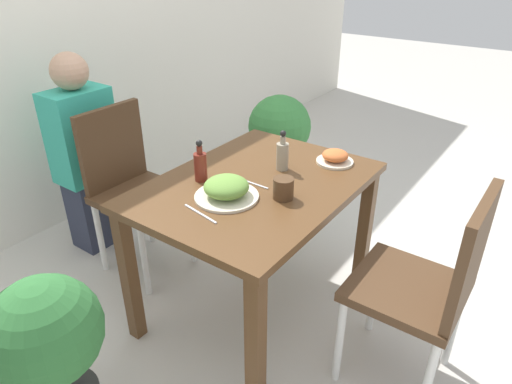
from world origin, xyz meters
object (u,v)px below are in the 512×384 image
(chair_far, at_px, (130,181))
(food_plate, at_px, (226,189))
(condiment_bottle, at_px, (282,155))
(person_figure, at_px, (86,156))
(drink_cup, at_px, (283,188))
(side_plate, at_px, (335,157))
(chair_near, at_px, (430,283))
(potted_plant_left, at_px, (51,350))
(sauce_bottle, at_px, (200,165))
(potted_plant_right, at_px, (279,141))

(chair_far, relative_size, food_plate, 3.41)
(condiment_bottle, relative_size, person_figure, 0.17)
(drink_cup, height_order, condiment_bottle, condiment_bottle)
(food_plate, relative_size, drink_cup, 2.97)
(side_plate, relative_size, person_figure, 0.15)
(chair_near, relative_size, condiment_bottle, 4.76)
(chair_near, xyz_separation_m, potted_plant_left, (-1.00, 0.95, -0.08))
(food_plate, bearing_deg, sauce_bottle, 72.86)
(chair_near, xyz_separation_m, food_plate, (-0.20, 0.82, 0.24))
(food_plate, relative_size, person_figure, 0.23)
(side_plate, relative_size, sauce_bottle, 0.93)
(chair_far, height_order, potted_plant_right, chair_far)
(potted_plant_right, bearing_deg, drink_cup, -146.35)
(side_plate, bearing_deg, potted_plant_right, 50.50)
(chair_near, relative_size, chair_far, 1.00)
(chair_far, bearing_deg, potted_plant_left, -144.91)
(food_plate, bearing_deg, condiment_bottle, -5.76)
(side_plate, height_order, person_figure, person_figure)
(sauce_bottle, xyz_separation_m, potted_plant_left, (-0.85, -0.06, -0.35))
(chair_near, xyz_separation_m, sauce_bottle, (-0.14, 1.01, 0.27))
(potted_plant_right, bearing_deg, condiment_bottle, -146.36)
(potted_plant_right, bearing_deg, chair_near, -125.96)
(chair_far, relative_size, condiment_bottle, 4.76)
(potted_plant_left, bearing_deg, drink_cup, -19.38)
(potted_plant_left, bearing_deg, food_plate, -9.62)
(chair_near, height_order, potted_plant_left, chair_near)
(chair_near, bearing_deg, person_figure, -87.10)
(sauce_bottle, bearing_deg, drink_cup, -78.89)
(side_plate, bearing_deg, chair_near, -121.60)
(food_plate, xyz_separation_m, drink_cup, (0.14, -0.19, 0.00))
(chair_far, height_order, drink_cup, chair_far)
(chair_near, bearing_deg, side_plate, -121.60)
(drink_cup, relative_size, sauce_bottle, 0.47)
(drink_cup, bearing_deg, chair_near, -83.80)
(chair_far, bearing_deg, side_plate, -64.26)
(sauce_bottle, relative_size, potted_plant_right, 0.24)
(condiment_bottle, distance_m, potted_plant_right, 0.98)
(condiment_bottle, bearing_deg, drink_cup, -146.32)
(potted_plant_left, bearing_deg, condiment_bottle, -8.40)
(side_plate, bearing_deg, potted_plant_left, 166.10)
(person_figure, bearing_deg, drink_cup, -88.65)
(chair_far, bearing_deg, drink_cup, -88.45)
(chair_near, distance_m, condiment_bottle, 0.84)
(chair_far, height_order, potted_plant_left, chair_far)
(chair_far, relative_size, sauce_bottle, 4.76)
(drink_cup, height_order, sauce_bottle, sauce_bottle)
(condiment_bottle, bearing_deg, chair_far, 107.79)
(potted_plant_left, distance_m, potted_plant_right, 1.96)
(sauce_bottle, xyz_separation_m, potted_plant_right, (1.08, 0.28, -0.30))
(chair_far, relative_size, drink_cup, 10.14)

